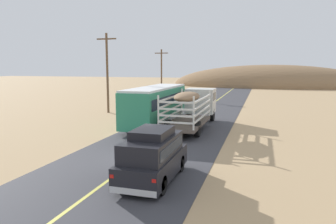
% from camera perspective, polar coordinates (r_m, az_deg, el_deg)
% --- Properties ---
extents(ground_plane, '(240.00, 240.00, 0.00)m').
position_cam_1_polar(ground_plane, '(17.02, -5.57, -8.54)').
color(ground_plane, tan).
extents(road_surface, '(8.00, 120.00, 0.02)m').
position_cam_1_polar(road_surface, '(17.02, -5.57, -8.51)').
color(road_surface, '#38383D').
rests_on(road_surface, ground).
extents(road_centre_line, '(0.16, 117.60, 0.00)m').
position_cam_1_polar(road_centre_line, '(17.01, -5.57, -8.47)').
color(road_centre_line, '#D8CC4C').
rests_on(road_centre_line, road_surface).
extents(suv_near, '(1.90, 4.62, 2.29)m').
position_cam_1_polar(suv_near, '(13.59, -2.79, -7.80)').
color(suv_near, black).
rests_on(suv_near, road_surface).
extents(livestock_truck, '(2.53, 9.70, 3.02)m').
position_cam_1_polar(livestock_truck, '(26.57, 5.05, 1.49)').
color(livestock_truck, silver).
rests_on(livestock_truck, road_surface).
extents(bus, '(2.54, 10.00, 3.21)m').
position_cam_1_polar(bus, '(26.32, -2.19, 1.36)').
color(bus, '#2D8C66').
rests_on(bus, road_surface).
extents(power_pole_mid, '(2.20, 0.24, 8.35)m').
position_cam_1_polar(power_pole_mid, '(34.03, -10.95, 7.37)').
color(power_pole_mid, brown).
rests_on(power_pole_mid, ground).
extents(power_pole_far, '(2.20, 0.24, 7.63)m').
position_cam_1_polar(power_pole_far, '(51.23, -1.19, 7.36)').
color(power_pole_far, brown).
rests_on(power_pole_far, ground).
extents(distant_hill, '(49.74, 24.05, 10.67)m').
position_cam_1_polar(distant_hill, '(83.66, 18.03, 4.50)').
color(distant_hill, olive).
rests_on(distant_hill, ground).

